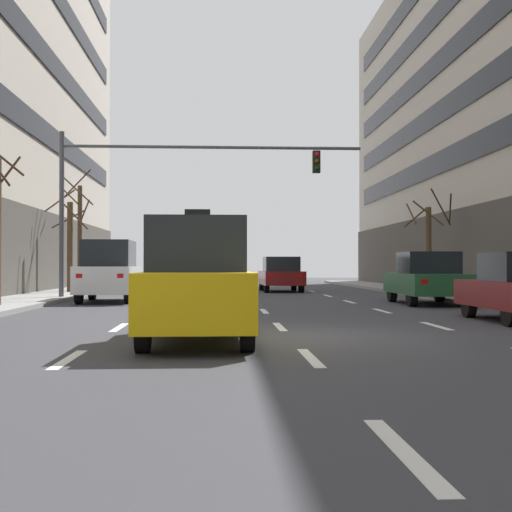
# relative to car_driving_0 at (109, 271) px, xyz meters

# --- Properties ---
(ground_plane) EXTENTS (120.00, 120.00, 0.00)m
(ground_plane) POSITION_rel_car_driving_0_xyz_m (5.18, -12.45, -1.09)
(ground_plane) COLOR #38383D
(lane_stripe_l1_s3) EXTENTS (0.16, 2.00, 0.01)m
(lane_stripe_l1_s3) POSITION_rel_car_driving_0_xyz_m (1.82, -15.45, -1.08)
(lane_stripe_l1_s3) COLOR silver
(lane_stripe_l1_s3) RESTS_ON ground
(lane_stripe_l1_s4) EXTENTS (0.16, 2.00, 0.01)m
(lane_stripe_l1_s4) POSITION_rel_car_driving_0_xyz_m (1.82, -10.45, -1.08)
(lane_stripe_l1_s4) COLOR silver
(lane_stripe_l1_s4) RESTS_ON ground
(lane_stripe_l1_s5) EXTENTS (0.16, 2.00, 0.01)m
(lane_stripe_l1_s5) POSITION_rel_car_driving_0_xyz_m (1.82, -5.45, -1.08)
(lane_stripe_l1_s5) COLOR silver
(lane_stripe_l1_s5) RESTS_ON ground
(lane_stripe_l1_s6) EXTENTS (0.16, 2.00, 0.01)m
(lane_stripe_l1_s6) POSITION_rel_car_driving_0_xyz_m (1.82, -0.45, -1.08)
(lane_stripe_l1_s6) COLOR silver
(lane_stripe_l1_s6) RESTS_ON ground
(lane_stripe_l1_s7) EXTENTS (0.16, 2.00, 0.01)m
(lane_stripe_l1_s7) POSITION_rel_car_driving_0_xyz_m (1.82, 4.55, -1.08)
(lane_stripe_l1_s7) COLOR silver
(lane_stripe_l1_s7) RESTS_ON ground
(lane_stripe_l1_s8) EXTENTS (0.16, 2.00, 0.01)m
(lane_stripe_l1_s8) POSITION_rel_car_driving_0_xyz_m (1.82, 9.55, -1.08)
(lane_stripe_l1_s8) COLOR silver
(lane_stripe_l1_s8) RESTS_ON ground
(lane_stripe_l1_s9) EXTENTS (0.16, 2.00, 0.01)m
(lane_stripe_l1_s9) POSITION_rel_car_driving_0_xyz_m (1.82, 14.55, -1.08)
(lane_stripe_l1_s9) COLOR silver
(lane_stripe_l1_s9) RESTS_ON ground
(lane_stripe_l1_s10) EXTENTS (0.16, 2.00, 0.01)m
(lane_stripe_l1_s10) POSITION_rel_car_driving_0_xyz_m (1.82, 19.55, -1.08)
(lane_stripe_l1_s10) COLOR silver
(lane_stripe_l1_s10) RESTS_ON ground
(lane_stripe_l2_s2) EXTENTS (0.16, 2.00, 0.01)m
(lane_stripe_l2_s2) POSITION_rel_car_driving_0_xyz_m (5.18, -20.45, -1.08)
(lane_stripe_l2_s2) COLOR silver
(lane_stripe_l2_s2) RESTS_ON ground
(lane_stripe_l2_s3) EXTENTS (0.16, 2.00, 0.01)m
(lane_stripe_l2_s3) POSITION_rel_car_driving_0_xyz_m (5.18, -15.45, -1.08)
(lane_stripe_l2_s3) COLOR silver
(lane_stripe_l2_s3) RESTS_ON ground
(lane_stripe_l2_s4) EXTENTS (0.16, 2.00, 0.01)m
(lane_stripe_l2_s4) POSITION_rel_car_driving_0_xyz_m (5.18, -10.45, -1.08)
(lane_stripe_l2_s4) COLOR silver
(lane_stripe_l2_s4) RESTS_ON ground
(lane_stripe_l2_s5) EXTENTS (0.16, 2.00, 0.01)m
(lane_stripe_l2_s5) POSITION_rel_car_driving_0_xyz_m (5.18, -5.45, -1.08)
(lane_stripe_l2_s5) COLOR silver
(lane_stripe_l2_s5) RESTS_ON ground
(lane_stripe_l2_s6) EXTENTS (0.16, 2.00, 0.01)m
(lane_stripe_l2_s6) POSITION_rel_car_driving_0_xyz_m (5.18, -0.45, -1.08)
(lane_stripe_l2_s6) COLOR silver
(lane_stripe_l2_s6) RESTS_ON ground
(lane_stripe_l2_s7) EXTENTS (0.16, 2.00, 0.01)m
(lane_stripe_l2_s7) POSITION_rel_car_driving_0_xyz_m (5.18, 4.55, -1.08)
(lane_stripe_l2_s7) COLOR silver
(lane_stripe_l2_s7) RESTS_ON ground
(lane_stripe_l2_s8) EXTENTS (0.16, 2.00, 0.01)m
(lane_stripe_l2_s8) POSITION_rel_car_driving_0_xyz_m (5.18, 9.55, -1.08)
(lane_stripe_l2_s8) COLOR silver
(lane_stripe_l2_s8) RESTS_ON ground
(lane_stripe_l2_s9) EXTENTS (0.16, 2.00, 0.01)m
(lane_stripe_l2_s9) POSITION_rel_car_driving_0_xyz_m (5.18, 14.55, -1.08)
(lane_stripe_l2_s9) COLOR silver
(lane_stripe_l2_s9) RESTS_ON ground
(lane_stripe_l2_s10) EXTENTS (0.16, 2.00, 0.01)m
(lane_stripe_l2_s10) POSITION_rel_car_driving_0_xyz_m (5.18, 19.55, -1.08)
(lane_stripe_l2_s10) COLOR silver
(lane_stripe_l2_s10) RESTS_ON ground
(lane_stripe_l3_s4) EXTENTS (0.16, 2.00, 0.01)m
(lane_stripe_l3_s4) POSITION_rel_car_driving_0_xyz_m (8.55, -10.45, -1.08)
(lane_stripe_l3_s4) COLOR silver
(lane_stripe_l3_s4) RESTS_ON ground
(lane_stripe_l3_s5) EXTENTS (0.16, 2.00, 0.01)m
(lane_stripe_l3_s5) POSITION_rel_car_driving_0_xyz_m (8.55, -5.45, -1.08)
(lane_stripe_l3_s5) COLOR silver
(lane_stripe_l3_s5) RESTS_ON ground
(lane_stripe_l3_s6) EXTENTS (0.16, 2.00, 0.01)m
(lane_stripe_l3_s6) POSITION_rel_car_driving_0_xyz_m (8.55, -0.45, -1.08)
(lane_stripe_l3_s6) COLOR silver
(lane_stripe_l3_s6) RESTS_ON ground
(lane_stripe_l3_s7) EXTENTS (0.16, 2.00, 0.01)m
(lane_stripe_l3_s7) POSITION_rel_car_driving_0_xyz_m (8.55, 4.55, -1.08)
(lane_stripe_l3_s7) COLOR silver
(lane_stripe_l3_s7) RESTS_ON ground
(lane_stripe_l3_s8) EXTENTS (0.16, 2.00, 0.01)m
(lane_stripe_l3_s8) POSITION_rel_car_driving_0_xyz_m (8.55, 9.55, -1.08)
(lane_stripe_l3_s8) COLOR silver
(lane_stripe_l3_s8) RESTS_ON ground
(lane_stripe_l3_s9) EXTENTS (0.16, 2.00, 0.01)m
(lane_stripe_l3_s9) POSITION_rel_car_driving_0_xyz_m (8.55, 14.55, -1.08)
(lane_stripe_l3_s9) COLOR silver
(lane_stripe_l3_s9) RESTS_ON ground
(lane_stripe_l3_s10) EXTENTS (0.16, 2.00, 0.01)m
(lane_stripe_l3_s10) POSITION_rel_car_driving_0_xyz_m (8.55, 19.55, -1.08)
(lane_stripe_l3_s10) COLOR silver
(lane_stripe_l3_s10) RESTS_ON ground
(car_driving_0) EXTENTS (1.96, 4.54, 2.18)m
(car_driving_0) POSITION_rel_car_driving_0_xyz_m (0.00, 0.00, 0.00)
(car_driving_0) COLOR black
(car_driving_0) RESTS_ON ground
(car_driving_1) EXTENTS (2.01, 4.63, 1.72)m
(car_driving_1) POSITION_rel_car_driving_0_xyz_m (6.99, 9.52, -0.24)
(car_driving_1) COLOR black
(car_driving_1) RESTS_ON ground
(taxi_driving_2) EXTENTS (1.81, 4.28, 2.24)m
(taxi_driving_2) POSITION_rel_car_driving_0_xyz_m (3.54, -13.45, -0.06)
(taxi_driving_2) COLOR black
(taxi_driving_2) RESTS_ON ground
(car_parked_3) EXTENTS (2.08, 4.71, 1.75)m
(car_parked_3) POSITION_rel_car_driving_0_xyz_m (10.87, -2.09, -0.23)
(car_parked_3) COLOR black
(car_parked_3) RESTS_ON ground
(traffic_signal_0) EXTENTS (11.34, 0.35, 6.16)m
(traffic_signal_0) POSITION_rel_car_driving_0_xyz_m (1.73, 1.21, 3.42)
(traffic_signal_0) COLOR #4C4C51
(traffic_signal_0) RESTS_ON sidewalk_left
(street_tree_1) EXTENTS (2.21, 2.20, 4.41)m
(street_tree_1) POSITION_rel_car_driving_0_xyz_m (12.99, 4.65, 1.18)
(street_tree_1) COLOR #4C3823
(street_tree_1) RESTS_ON sidewalk_right
(street_tree_2) EXTENTS (2.04, 1.98, 4.62)m
(street_tree_2) POSITION_rel_car_driving_0_xyz_m (-2.62, 5.96, 1.21)
(street_tree_2) COLOR #4C3823
(street_tree_2) RESTS_ON sidewalk_left
(street_tree_3) EXTENTS (1.78, 1.99, 5.82)m
(street_tree_3) POSITION_rel_car_driving_0_xyz_m (-2.65, 8.10, 1.76)
(street_tree_3) COLOR #4C3823
(street_tree_3) RESTS_ON sidewalk_left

